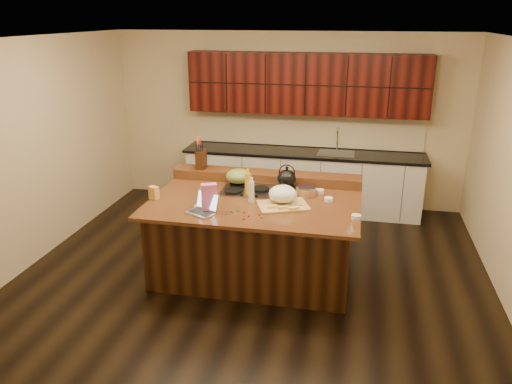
# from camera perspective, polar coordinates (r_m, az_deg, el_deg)

# --- Properties ---
(room) EXTENTS (5.52, 5.02, 2.72)m
(room) POSITION_cam_1_polar(r_m,az_deg,el_deg) (5.60, -0.11, 3.20)
(room) COLOR black
(room) RESTS_ON ground
(island) EXTENTS (2.40, 1.60, 0.92)m
(island) POSITION_cam_1_polar(r_m,az_deg,el_deg) (5.91, -0.10, -5.05)
(island) COLOR black
(island) RESTS_ON ground
(back_ledge) EXTENTS (2.40, 0.30, 0.12)m
(back_ledge) POSITION_cam_1_polar(r_m,az_deg,el_deg) (6.37, 1.20, 1.77)
(back_ledge) COLOR black
(back_ledge) RESTS_ON island
(cooktop) EXTENTS (0.92, 0.52, 0.05)m
(cooktop) POSITION_cam_1_polar(r_m,az_deg,el_deg) (6.01, 0.49, 0.21)
(cooktop) COLOR gray
(cooktop) RESTS_ON island
(back_counter) EXTENTS (3.70, 0.66, 2.40)m
(back_counter) POSITION_cam_1_polar(r_m,az_deg,el_deg) (7.77, 5.50, 5.04)
(back_counter) COLOR silver
(back_counter) RESTS_ON ground
(kettle) EXTENTS (0.27, 0.27, 0.20)m
(kettle) POSITION_cam_1_polar(r_m,az_deg,el_deg) (6.04, 3.53, 1.59)
(kettle) COLOR black
(kettle) RESTS_ON cooktop
(green_bowl) EXTENTS (0.39, 0.39, 0.17)m
(green_bowl) POSITION_cam_1_polar(r_m,az_deg,el_deg) (6.15, -2.01, 1.82)
(green_bowl) COLOR olive
(green_bowl) RESTS_ON cooktop
(laptop) EXTENTS (0.39, 0.36, 0.22)m
(laptop) POSITION_cam_1_polar(r_m,az_deg,el_deg) (5.40, -5.96, -1.74)
(laptop) COLOR #B7B7BC
(laptop) RESTS_ON island
(oil_bottle) EXTENTS (0.08, 0.08, 0.27)m
(oil_bottle) POSITION_cam_1_polar(r_m,az_deg,el_deg) (5.85, -0.95, 0.91)
(oil_bottle) COLOR gold
(oil_bottle) RESTS_ON island
(vinegar_bottle) EXTENTS (0.07, 0.07, 0.25)m
(vinegar_bottle) POSITION_cam_1_polar(r_m,az_deg,el_deg) (5.62, -0.53, 0.00)
(vinegar_bottle) COLOR silver
(vinegar_bottle) RESTS_ON island
(wooden_tray) EXTENTS (0.65, 0.57, 0.22)m
(wooden_tray) POSITION_cam_1_polar(r_m,az_deg,el_deg) (5.57, 3.07, -0.52)
(wooden_tray) COLOR tan
(wooden_tray) RESTS_ON island
(ramekin_a) EXTENTS (0.11, 0.11, 0.04)m
(ramekin_a) POSITION_cam_1_polar(r_m,az_deg,el_deg) (5.31, 11.38, -2.82)
(ramekin_a) COLOR white
(ramekin_a) RESTS_ON island
(ramekin_b) EXTENTS (0.13, 0.13, 0.04)m
(ramekin_b) POSITION_cam_1_polar(r_m,az_deg,el_deg) (5.75, 8.29, -0.85)
(ramekin_b) COLOR white
(ramekin_b) RESTS_ON island
(ramekin_c) EXTENTS (0.13, 0.13, 0.04)m
(ramekin_c) POSITION_cam_1_polar(r_m,az_deg,el_deg) (6.00, 7.32, 0.08)
(ramekin_c) COLOR white
(ramekin_c) RESTS_ON island
(strainer_bowl) EXTENTS (0.29, 0.29, 0.09)m
(strainer_bowl) POSITION_cam_1_polar(r_m,az_deg,el_deg) (5.90, 5.78, 0.04)
(strainer_bowl) COLOR #996B3F
(strainer_bowl) RESTS_ON island
(kitchen_timer) EXTENTS (0.10, 0.10, 0.07)m
(kitchen_timer) POSITION_cam_1_polar(r_m,az_deg,el_deg) (5.03, 10.77, -3.95)
(kitchen_timer) COLOR silver
(kitchen_timer) RESTS_ON island
(pink_bag) EXTENTS (0.19, 0.15, 0.31)m
(pink_bag) POSITION_cam_1_polar(r_m,az_deg,el_deg) (5.39, -5.37, -0.64)
(pink_bag) COLOR #CD6098
(pink_bag) RESTS_ON island
(candy_plate) EXTENTS (0.23, 0.23, 0.01)m
(candy_plate) POSITION_cam_1_polar(r_m,az_deg,el_deg) (5.56, -6.17, -1.67)
(candy_plate) COLOR white
(candy_plate) RESTS_ON island
(package_box) EXTENTS (0.13, 0.11, 0.15)m
(package_box) POSITION_cam_1_polar(r_m,az_deg,el_deg) (5.87, -11.58, -0.09)
(package_box) COLOR #DC9E4D
(package_box) RESTS_ON island
(utensil_crock) EXTENTS (0.14, 0.14, 0.14)m
(utensil_crock) POSITION_cam_1_polar(r_m,az_deg,el_deg) (6.54, -6.42, 3.33)
(utensil_crock) COLOR white
(utensil_crock) RESTS_ON back_ledge
(knife_block) EXTENTS (0.14, 0.21, 0.24)m
(knife_block) POSITION_cam_1_polar(r_m,az_deg,el_deg) (6.52, -6.28, 3.74)
(knife_block) COLOR black
(knife_block) RESTS_ON back_ledge
(gumdrop_0) EXTENTS (0.02, 0.02, 0.02)m
(gumdrop_0) POSITION_cam_1_polar(r_m,az_deg,el_deg) (5.19, -1.40, -3.09)
(gumdrop_0) COLOR red
(gumdrop_0) RESTS_ON island
(gumdrop_1) EXTENTS (0.02, 0.02, 0.02)m
(gumdrop_1) POSITION_cam_1_polar(r_m,az_deg,el_deg) (5.23, 0.62, -2.92)
(gumdrop_1) COLOR #198C26
(gumdrop_1) RESTS_ON island
(gumdrop_2) EXTENTS (0.02, 0.02, 0.02)m
(gumdrop_2) POSITION_cam_1_polar(r_m,az_deg,el_deg) (5.30, 0.38, -2.58)
(gumdrop_2) COLOR red
(gumdrop_2) RESTS_ON island
(gumdrop_3) EXTENTS (0.02, 0.02, 0.02)m
(gumdrop_3) POSITION_cam_1_polar(r_m,az_deg,el_deg) (5.41, -2.08, -2.15)
(gumdrop_3) COLOR #198C26
(gumdrop_3) RESTS_ON island
(gumdrop_4) EXTENTS (0.02, 0.02, 0.02)m
(gumdrop_4) POSITION_cam_1_polar(r_m,az_deg,el_deg) (5.26, -0.85, -2.77)
(gumdrop_4) COLOR red
(gumdrop_4) RESTS_ON island
(gumdrop_5) EXTENTS (0.02, 0.02, 0.02)m
(gumdrop_5) POSITION_cam_1_polar(r_m,az_deg,el_deg) (5.38, -2.72, -2.29)
(gumdrop_5) COLOR #198C26
(gumdrop_5) RESTS_ON island
(gumdrop_6) EXTENTS (0.02, 0.02, 0.02)m
(gumdrop_6) POSITION_cam_1_polar(r_m,az_deg,el_deg) (5.35, -1.36, -2.37)
(gumdrop_6) COLOR red
(gumdrop_6) RESTS_ON island
(gumdrop_7) EXTENTS (0.02, 0.02, 0.02)m
(gumdrop_7) POSITION_cam_1_polar(r_m,az_deg,el_deg) (5.33, -3.38, -2.50)
(gumdrop_7) COLOR #198C26
(gumdrop_7) RESTS_ON island
(gumdrop_8) EXTENTS (0.02, 0.02, 0.02)m
(gumdrop_8) POSITION_cam_1_polar(r_m,az_deg,el_deg) (5.39, -2.82, -2.24)
(gumdrop_8) COLOR red
(gumdrop_8) RESTS_ON island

